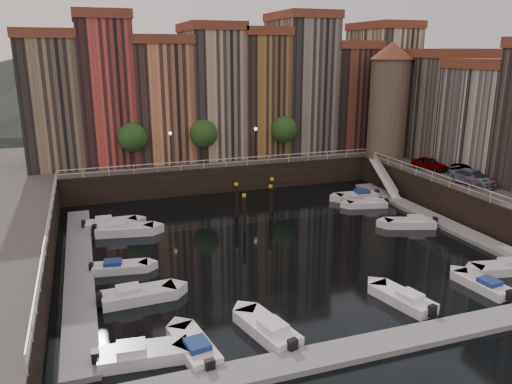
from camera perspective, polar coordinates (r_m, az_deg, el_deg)
name	(u,v)px	position (r m, az deg, el deg)	size (l,w,h in m)	color
ground	(277,240)	(43.35, 2.42, -5.48)	(200.00, 200.00, 0.00)	black
quay_far	(206,162)	(66.80, -5.76, 3.42)	(80.00, 20.00, 3.00)	black
dock_left	(79,268)	(39.72, -19.55, -8.20)	(2.00, 28.00, 0.35)	gray
dock_right	(440,221)	(50.46, 20.27, -3.16)	(2.00, 28.00, 0.35)	gray
dock_near	(389,342)	(29.77, 14.98, -16.26)	(30.00, 2.00, 0.35)	gray
mountains	(141,80)	(148.68, -12.97, 12.39)	(145.00, 100.00, 18.00)	#2D382D
far_terrace	(234,91)	(63.89, -2.52, 11.50)	(48.70, 10.30, 17.50)	#877255
right_terrace	(500,112)	(58.85, 26.09, 8.20)	(9.30, 24.30, 14.00)	#6A6050
corner_tower	(389,99)	(62.92, 14.94, 10.24)	(5.20, 5.20, 13.80)	#6B5B4C
promenade_trees	(209,133)	(58.10, -5.37, 6.68)	(21.20, 3.20, 5.20)	black
street_lamps	(214,141)	(57.33, -4.79, 5.87)	(10.36, 0.36, 4.18)	black
railings	(258,184)	(46.53, 0.27, 0.94)	(36.08, 34.04, 0.52)	white
gangway	(384,176)	(58.96, 14.44, 1.75)	(2.78, 8.32, 3.73)	white
mooring_pilings	(256,203)	(47.92, 0.01, -1.27)	(4.79, 5.05, 3.78)	black
boat_left_0	(142,354)	(28.15, -12.94, -17.65)	(5.01, 2.19, 1.13)	white
boat_left_1	(137,295)	(34.09, -13.47, -11.39)	(5.07, 2.06, 1.15)	white
boat_left_2	(119,267)	(38.62, -15.38, -8.29)	(4.28, 2.04, 0.96)	white
boat_left_3	(123,230)	(46.01, -14.92, -4.19)	(5.41, 2.68, 1.21)	white
boat_left_4	(110,224)	(48.04, -16.37, -3.49)	(4.90, 1.80, 1.13)	white
boat_right_0	(503,268)	(41.30, 26.42, -7.79)	(4.69, 2.44, 1.05)	white
boat_right_2	(411,223)	(48.50, 17.28, -3.39)	(4.88, 3.09, 1.10)	white
boat_right_3	(368,204)	(53.50, 12.64, -1.31)	(4.47, 2.46, 1.00)	white
boat_right_4	(358,196)	(55.97, 11.55, -0.44)	(4.96, 2.23, 1.12)	white
boat_near_0	(194,347)	(28.30, -7.06, -17.21)	(2.33, 4.68, 1.05)	white
boat_near_1	(268,329)	(29.59, 1.37, -15.42)	(2.88, 5.07, 1.14)	white
boat_near_2	(404,299)	(34.14, 16.52, -11.63)	(2.71, 4.82, 1.08)	white
boat_near_3	(483,285)	(37.97, 24.54, -9.62)	(2.04, 4.42, 1.00)	white
car_a	(429,165)	(58.21, 19.16, 2.98)	(1.62, 4.02, 1.37)	gray
car_b	(464,172)	(55.70, 22.72, 2.07)	(1.44, 4.12, 1.36)	gray
car_c	(472,178)	(53.22, 23.47, 1.44)	(2.01, 4.94, 1.43)	gray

